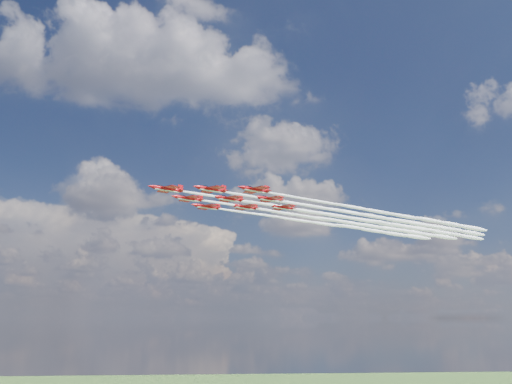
% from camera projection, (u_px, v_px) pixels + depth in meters
% --- Properties ---
extents(jet_lead, '(104.11, 62.60, 2.42)m').
position_uv_depth(jet_lead, '(330.00, 215.00, 158.46)').
color(jet_lead, '#B30910').
extents(jet_row2_port, '(104.11, 62.60, 2.42)m').
position_uv_depth(jet_row2_port, '(365.00, 215.00, 158.79)').
color(jet_row2_port, '#B30910').
extents(jet_row2_starb, '(104.11, 62.60, 2.42)m').
position_uv_depth(jet_row2_starb, '(338.00, 221.00, 168.57)').
color(jet_row2_starb, '#B30910').
extents(jet_row3_port, '(104.11, 62.60, 2.42)m').
position_uv_depth(jet_row3_port, '(400.00, 215.00, 159.13)').
color(jet_row3_port, '#B30910').
extents(jet_row3_centre, '(104.11, 62.60, 2.42)m').
position_uv_depth(jet_row3_centre, '(371.00, 221.00, 168.90)').
color(jet_row3_centre, '#B30910').
extents(jet_row3_starb, '(104.11, 62.60, 2.42)m').
position_uv_depth(jet_row3_starb, '(345.00, 226.00, 178.68)').
color(jet_row3_starb, '#B30910').
extents(jet_row4_port, '(104.11, 62.60, 2.42)m').
position_uv_depth(jet_row4_port, '(404.00, 221.00, 169.24)').
color(jet_row4_port, '#B30910').
extents(jet_row4_starb, '(104.11, 62.60, 2.42)m').
position_uv_depth(jet_row4_starb, '(376.00, 227.00, 179.02)').
color(jet_row4_starb, '#B30910').
extents(jet_tail, '(104.11, 62.60, 2.42)m').
position_uv_depth(jet_tail, '(407.00, 227.00, 179.35)').
color(jet_tail, '#B30910').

